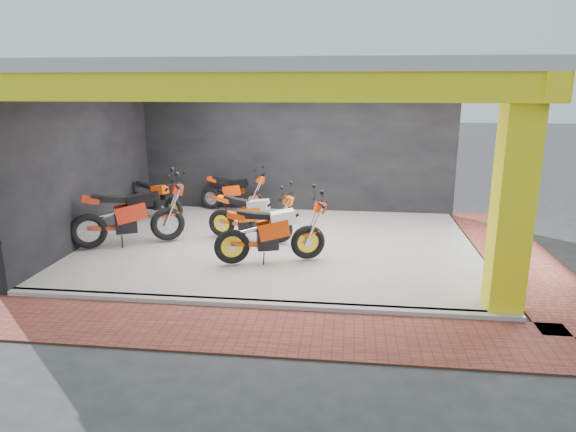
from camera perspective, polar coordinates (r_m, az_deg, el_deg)
name	(u,v)px	position (r m, az deg, el deg)	size (l,w,h in m)	color
ground	(264,283)	(8.98, -2.72, -7.41)	(80.00, 80.00, 0.00)	#2D2D30
showroom_floor	(279,245)	(10.83, -0.97, -3.26)	(8.00, 6.00, 0.10)	beige
showroom_ceiling	(279,70)	(10.32, -1.06, 15.88)	(8.40, 6.40, 0.20)	beige
back_wall	(295,147)	(13.49, 0.80, 7.66)	(8.20, 0.20, 3.50)	black
left_wall	(87,162)	(11.72, -21.40, 5.65)	(0.20, 6.20, 3.50)	black
corner_column	(513,199)	(7.98, 23.73, 1.72)	(0.50, 0.50, 3.50)	yellow
header_beam_front	(249,87)	(7.35, -4.35, 14.09)	(8.40, 0.30, 0.40)	yellow
header_beam_right	(491,86)	(10.54, 21.67, 13.24)	(0.30, 6.40, 0.40)	yellow
floor_kerb	(253,304)	(8.04, -3.94, -9.76)	(8.00, 0.20, 0.10)	beige
paver_front	(242,330)	(7.36, -5.08, -12.46)	(9.00, 1.40, 0.03)	brown
paver_right	(517,256)	(11.27, 24.06, -4.03)	(1.40, 7.00, 0.03)	brown
moto_hero	(308,226)	(9.59, 2.24, -1.11)	(2.20, 0.82, 1.35)	red
moto_row_a	(279,215)	(10.60, -1.03, 0.12)	(2.03, 0.75, 1.24)	#F4530A
moto_row_b	(167,208)	(11.01, -13.32, 0.89)	(2.41, 0.89, 1.47)	red
moto_row_c	(173,198)	(12.71, -12.67, 1.99)	(1.89, 0.70, 1.16)	black
moto_row_d	(254,191)	(13.21, -3.81, 2.81)	(1.91, 0.71, 1.17)	#FB3D0A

